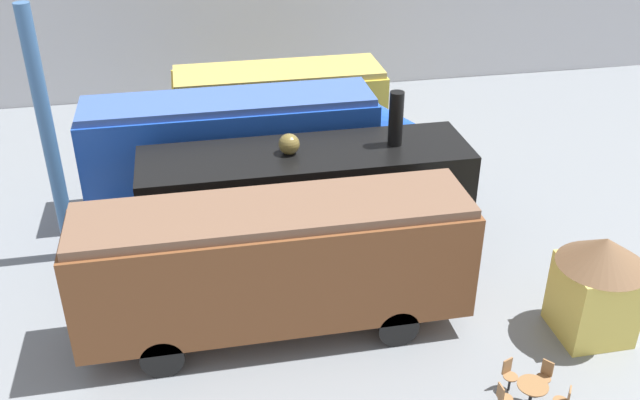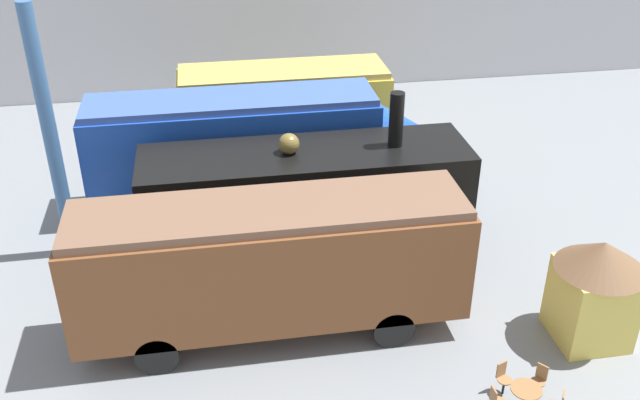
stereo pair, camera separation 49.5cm
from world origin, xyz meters
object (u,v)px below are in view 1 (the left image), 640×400
Objects in this scene: passenger_coach_vintage at (279,102)px; passenger_coach_wooden at (275,261)px; steam_locomotive at (307,189)px; cafe_table_near at (532,391)px; ticket_kiosk at (598,282)px; streamlined_locomotive at (253,140)px; visitor_person at (352,251)px; cafe_chair_0 at (509,373)px.

passenger_coach_wooden is at bearing -98.68° from passenger_coach_vintage.
steam_locomotive is 9.04m from cafe_table_near.
passenger_coach_wooden is (-1.54, -4.04, 0.21)m from steam_locomotive.
passenger_coach_vintage is at bearing 116.55° from ticket_kiosk.
streamlined_locomotive is (-1.49, -3.98, 0.24)m from passenger_coach_vintage.
steam_locomotive is 5.64× the size of visitor_person.
cafe_table_near is 0.74m from cafe_chair_0.
passenger_coach_vintage is 4.26m from streamlined_locomotive.
streamlined_locomotive is 12.65m from cafe_table_near.
ticket_kiosk is at bearing -40.31° from steam_locomotive.
steam_locomotive is (-0.20, -7.35, -0.06)m from passenger_coach_vintage.
steam_locomotive is 3.37× the size of ticket_kiosk.
streamlined_locomotive is 11.92m from cafe_chair_0.
streamlined_locomotive is 13.74× the size of cafe_chair_0.
steam_locomotive is 4.33m from passenger_coach_wooden.
visitor_person is 0.60× the size of ticket_kiosk.
steam_locomotive reaches higher than cafe_chair_0.
cafe_chair_0 is 0.48× the size of visitor_person.
ticket_kiosk is (8.02, -9.08, -0.70)m from streamlined_locomotive.
streamlined_locomotive reaches higher than cafe_chair_0.
passenger_coach_wooden is at bearing -143.17° from cafe_chair_0.
cafe_table_near is (5.25, -11.36, -1.85)m from streamlined_locomotive.
cafe_chair_0 is at bearing -152.29° from ticket_kiosk.
cafe_chair_0 is (3.68, -7.30, -1.57)m from steam_locomotive.
steam_locomotive reaches higher than ticket_kiosk.
passenger_coach_wooden is at bearing -110.89° from steam_locomotive.
passenger_coach_wooden reaches higher than passenger_coach_vintage.
cafe_table_near is at bearing -0.00° from cafe_chair_0.
steam_locomotive is at bearing -91.54° from passenger_coach_vintage.
streamlined_locomotive is at bearing -110.59° from passenger_coach_vintage.
ticket_kiosk is (5.72, -3.65, 0.69)m from visitor_person.
cafe_table_near is 0.41× the size of visitor_person.
streamlined_locomotive is 12.13m from ticket_kiosk.
passenger_coach_wooden is at bearing 168.61° from ticket_kiosk.
streamlined_locomotive reaches higher than ticket_kiosk.
streamlined_locomotive is at bearing 88.11° from passenger_coach_wooden.
cafe_table_near is 6.64m from visitor_person.
visitor_person reaches higher than cafe_table_near.
streamlined_locomotive is 7.42m from passenger_coach_wooden.
ticket_kiosk is (8.26, -1.66, -0.62)m from passenger_coach_wooden.
passenger_coach_vintage is 0.81× the size of passenger_coach_wooden.
steam_locomotive is at bearing -174.43° from cafe_chair_0.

